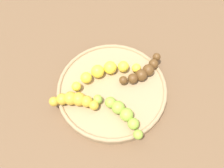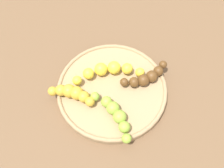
{
  "view_description": "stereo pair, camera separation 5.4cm",
  "coord_description": "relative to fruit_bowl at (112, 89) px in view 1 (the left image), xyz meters",
  "views": [
    {
      "loc": [
        0.27,
        0.02,
        0.52
      ],
      "look_at": [
        0.0,
        0.0,
        0.04
      ],
      "focal_mm": 37.64,
      "sensor_mm": 36.0,
      "label": 1
    },
    {
      "loc": [
        0.27,
        0.07,
        0.52
      ],
      "look_at": [
        0.0,
        0.0,
        0.04
      ],
      "focal_mm": 37.64,
      "sensor_mm": 36.0,
      "label": 2
    }
  ],
  "objects": [
    {
      "name": "fruit_bowl",
      "position": [
        0.0,
        0.0,
        0.0
      ],
      "size": [
        0.27,
        0.27,
        0.02
      ],
      "color": "#A08259",
      "rests_on": "ground_plane"
    },
    {
      "name": "ground_plane",
      "position": [
        0.0,
        0.0,
        -0.01
      ],
      "size": [
        2.4,
        2.4,
        0.0
      ],
      "primitive_type": "plane",
      "color": "brown"
    },
    {
      "name": "banana_yellow",
      "position": [
        -0.04,
        -0.02,
        0.02
      ],
      "size": [
        0.09,
        0.16,
        0.03
      ],
      "rotation": [
        0.0,
        0.0,
        3.56
      ],
      "color": "yellow",
      "rests_on": "fruit_bowl"
    },
    {
      "name": "banana_green",
      "position": [
        0.07,
        0.03,
        0.02
      ],
      "size": [
        0.1,
        0.12,
        0.03
      ],
      "rotation": [
        0.0,
        0.0,
        2.46
      ],
      "color": "#8CAD38",
      "rests_on": "fruit_bowl"
    },
    {
      "name": "banana_overripe",
      "position": [
        -0.04,
        0.08,
        0.02
      ],
      "size": [
        0.1,
        0.1,
        0.03
      ],
      "rotation": [
        0.0,
        0.0,
        0.75
      ],
      "color": "#593819",
      "rests_on": "fruit_bowl"
    },
    {
      "name": "banana_spotted",
      "position": [
        0.05,
        -0.08,
        0.02
      ],
      "size": [
        0.04,
        0.12,
        0.03
      ],
      "rotation": [
        0.0,
        0.0,
        3.12
      ],
      "color": "gold",
      "rests_on": "fruit_bowl"
    }
  ]
}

